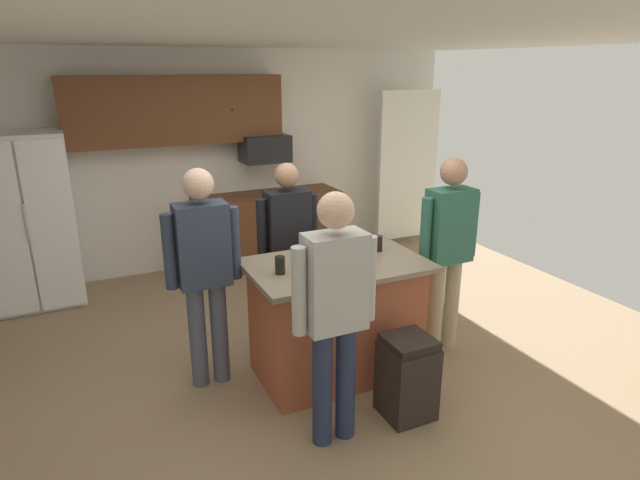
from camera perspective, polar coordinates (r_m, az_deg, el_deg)
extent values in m
plane|color=#937A5B|center=(4.62, -1.84, -13.21)|extent=(7.04, 7.04, 0.00)
plane|color=white|center=(3.95, -2.24, 21.01)|extent=(7.04, 7.04, 0.00)
cube|color=white|center=(6.71, -11.60, 8.27)|extent=(6.40, 0.10, 2.60)
cube|color=white|center=(7.43, 9.29, 7.76)|extent=(0.90, 0.06, 2.00)
cube|color=brown|center=(6.36, -15.10, 13.19)|extent=(2.40, 0.35, 0.75)
sphere|color=#4C3823|center=(6.31, -9.27, 13.53)|extent=(0.04, 0.04, 0.04)
cube|color=brown|center=(6.76, -5.56, 1.23)|extent=(1.80, 0.60, 0.90)
sphere|color=#4C3823|center=(6.64, -0.98, 1.00)|extent=(0.04, 0.04, 0.04)
cube|color=white|center=(6.23, -28.52, 1.85)|extent=(0.87, 0.70, 1.78)
cube|color=white|center=(5.90, -30.74, 0.68)|extent=(0.41, 0.04, 1.70)
cube|color=white|center=(5.86, -26.56, 1.24)|extent=(0.41, 0.04, 1.70)
cylinder|color=#B2B2B7|center=(5.82, -28.80, 1.72)|extent=(0.02, 0.02, 0.35)
cube|color=black|center=(6.57, -5.88, 9.66)|extent=(0.56, 0.40, 0.32)
cube|color=#AD5638|center=(4.32, 1.71, -8.62)|extent=(1.23, 0.73, 0.92)
cube|color=gray|center=(4.12, 1.77, -2.67)|extent=(1.37, 0.87, 0.04)
cylinder|color=#232D4C|center=(4.93, -4.24, -6.01)|extent=(0.13, 0.13, 0.78)
cylinder|color=#232D4C|center=(4.98, -2.41, -5.68)|extent=(0.13, 0.13, 0.78)
cube|color=black|center=(4.72, -3.46, 1.78)|extent=(0.38, 0.22, 0.59)
sphere|color=tan|center=(4.62, -3.56, 6.90)|extent=(0.21, 0.21, 0.21)
cylinder|color=black|center=(4.65, -6.21, 1.17)|extent=(0.09, 0.09, 0.53)
cylinder|color=black|center=(4.82, -0.81, 1.88)|extent=(0.09, 0.09, 0.53)
cylinder|color=#4C5166|center=(4.29, -12.87, -9.93)|extent=(0.13, 0.13, 0.83)
cylinder|color=#4C5166|center=(4.32, -10.64, -9.56)|extent=(0.13, 0.13, 0.83)
cube|color=#2D384C|center=(4.02, -12.40, -0.51)|extent=(0.38, 0.22, 0.62)
sphere|color=beige|center=(3.90, -12.85, 5.83)|extent=(0.23, 0.23, 0.23)
cylinder|color=#2D384C|center=(3.98, -15.74, -1.22)|extent=(0.09, 0.09, 0.56)
cylinder|color=#2D384C|center=(4.08, -9.11, -0.31)|extent=(0.09, 0.09, 0.56)
cylinder|color=#232D4C|center=(3.59, 0.24, -15.40)|extent=(0.13, 0.13, 0.83)
cylinder|color=#232D4C|center=(3.66, 2.73, -14.76)|extent=(0.13, 0.13, 0.83)
cube|color=#B7B7B2|center=(3.29, 1.60, -4.47)|extent=(0.38, 0.22, 0.62)
sphere|color=beige|center=(3.14, 1.67, 3.16)|extent=(0.22, 0.22, 0.22)
cylinder|color=#B7B7B2|center=(3.20, -2.26, -5.48)|extent=(0.09, 0.09, 0.56)
cylinder|color=#B7B7B2|center=(3.40, 5.22, -4.09)|extent=(0.09, 0.09, 0.56)
cylinder|color=tan|center=(4.77, 12.17, -6.93)|extent=(0.13, 0.13, 0.82)
cylinder|color=tan|center=(4.87, 13.78, -6.53)|extent=(0.13, 0.13, 0.82)
cube|color=#2D6651|center=(4.57, 13.62, 1.52)|extent=(0.38, 0.22, 0.62)
sphere|color=tan|center=(4.47, 14.04, 7.06)|extent=(0.22, 0.22, 0.22)
cylinder|color=#2D6651|center=(4.44, 11.16, 0.92)|extent=(0.09, 0.09, 0.56)
cylinder|color=#2D6651|center=(4.73, 15.88, 1.63)|extent=(0.09, 0.09, 0.56)
cylinder|color=white|center=(4.09, -2.25, -1.81)|extent=(0.08, 0.08, 0.10)
torus|color=white|center=(4.11, -1.53, -1.63)|extent=(0.06, 0.01, 0.06)
cylinder|color=black|center=(4.38, 6.23, -0.37)|extent=(0.07, 0.07, 0.13)
cylinder|color=black|center=(3.73, -1.22, -3.58)|extent=(0.07, 0.07, 0.13)
cylinder|color=black|center=(3.89, -4.27, -2.68)|extent=(0.08, 0.08, 0.13)
cylinder|color=#4C6B99|center=(4.17, 5.08, -1.52)|extent=(0.09, 0.09, 0.09)
torus|color=#4C6B99|center=(4.20, 5.77, -1.34)|extent=(0.06, 0.01, 0.06)
cube|color=black|center=(3.97, 9.22, -14.51)|extent=(0.34, 0.34, 0.55)
cube|color=black|center=(3.81, 9.45, -10.63)|extent=(0.32, 0.32, 0.06)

